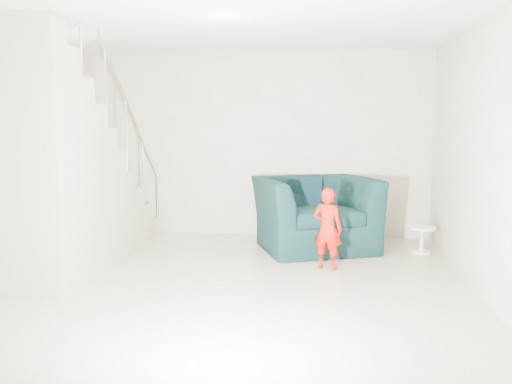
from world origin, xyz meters
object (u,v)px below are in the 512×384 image
armchair (315,214)px  side_table (422,235)px  toddler (327,229)px  staircase (62,188)px

armchair → side_table: bearing=-23.8°
toddler → armchair: bearing=-62.1°
armchair → side_table: armchair is taller
side_table → staircase: staircase is taller
side_table → armchair: bearing=177.1°
toddler → staircase: (-3.01, -0.37, 0.47)m
toddler → staircase: bearing=26.0°
toddler → side_table: (1.22, 0.92, -0.24)m
armchair → toddler: (0.16, -0.99, -0.00)m
toddler → side_table: toddler is taller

